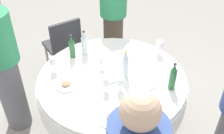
% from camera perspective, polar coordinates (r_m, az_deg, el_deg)
% --- Properties ---
extents(ground_plane, '(10.00, 10.00, 0.00)m').
position_cam_1_polar(ground_plane, '(3.15, 0.00, -12.50)').
color(ground_plane, gray).
extents(dining_table, '(1.46, 1.46, 0.74)m').
position_cam_1_polar(dining_table, '(2.73, 0.00, -4.47)').
color(dining_table, white).
rests_on(dining_table, ground_plane).
extents(bottle_green_right, '(0.06, 0.06, 0.26)m').
position_cam_1_polar(bottle_green_right, '(2.86, -8.38, 4.15)').
color(bottle_green_right, '#2D6B38').
rests_on(bottle_green_right, dining_table).
extents(bottle_clear_north, '(0.07, 0.07, 0.30)m').
position_cam_1_polar(bottle_clear_north, '(2.56, 2.82, 0.49)').
color(bottle_clear_north, silver).
rests_on(bottle_clear_north, dining_table).
extents(bottle_clear_near, '(0.07, 0.07, 0.28)m').
position_cam_1_polar(bottle_clear_near, '(2.89, -5.78, 4.90)').
color(bottle_clear_near, silver).
rests_on(bottle_clear_near, dining_table).
extents(bottle_green_left, '(0.06, 0.06, 0.28)m').
position_cam_1_polar(bottle_green_left, '(2.48, 12.60, -2.07)').
color(bottle_green_left, '#2D6B38').
rests_on(bottle_green_left, dining_table).
extents(wine_glass_left, '(0.06, 0.06, 0.15)m').
position_cam_1_polar(wine_glass_left, '(2.42, -1.29, -3.13)').
color(wine_glass_left, white).
rests_on(wine_glass_left, dining_table).
extents(wine_glass_outer, '(0.07, 0.07, 0.15)m').
position_cam_1_polar(wine_glass_outer, '(2.67, -2.27, 1.43)').
color(wine_glass_outer, white).
rests_on(wine_glass_outer, dining_table).
extents(wine_glass_rear, '(0.07, 0.07, 0.14)m').
position_cam_1_polar(wine_glass_rear, '(2.43, 1.78, -3.03)').
color(wine_glass_rear, white).
rests_on(wine_glass_rear, dining_table).
extents(wine_glass_west, '(0.07, 0.07, 0.16)m').
position_cam_1_polar(wine_glass_west, '(2.92, 9.92, 4.62)').
color(wine_glass_west, white).
rests_on(wine_glass_west, dining_table).
extents(wine_glass_east, '(0.07, 0.07, 0.15)m').
position_cam_1_polar(wine_glass_east, '(2.70, -12.17, 1.20)').
color(wine_glass_east, white).
rests_on(wine_glass_east, dining_table).
extents(plate_east, '(0.21, 0.21, 0.04)m').
position_cam_1_polar(plate_east, '(2.23, -0.14, -10.71)').
color(plate_east, white).
rests_on(plate_east, dining_table).
extents(plate_inner, '(0.21, 0.21, 0.04)m').
position_cam_1_polar(plate_inner, '(2.56, -9.58, -3.66)').
color(plate_inner, white).
rests_on(plate_inner, dining_table).
extents(plate_mid, '(0.22, 0.22, 0.02)m').
position_cam_1_polar(plate_mid, '(3.03, 2.11, 4.11)').
color(plate_mid, white).
rests_on(plate_mid, dining_table).
extents(plate_front, '(0.22, 0.22, 0.02)m').
position_cam_1_polar(plate_front, '(2.57, 6.90, -3.26)').
color(plate_front, white).
rests_on(plate_front, dining_table).
extents(fork_north, '(0.13, 0.15, 0.00)m').
position_cam_1_polar(fork_north, '(2.41, 9.07, -7.15)').
color(fork_north, silver).
rests_on(fork_north, dining_table).
extents(spoon_near, '(0.18, 0.05, 0.00)m').
position_cam_1_polar(spoon_near, '(2.41, -3.83, -6.61)').
color(spoon_near, silver).
rests_on(spoon_near, dining_table).
extents(folded_napkin, '(0.22, 0.22, 0.02)m').
position_cam_1_polar(folded_napkin, '(2.61, -0.53, -2.15)').
color(folded_napkin, white).
rests_on(folded_napkin, dining_table).
extents(person_near, '(0.34, 0.34, 1.60)m').
position_cam_1_polar(person_near, '(3.54, 0.20, 11.14)').
color(person_near, '#4C3F33').
rests_on(person_near, ground_plane).
extents(person_left, '(0.34, 0.34, 1.60)m').
position_cam_1_polar(person_left, '(2.83, -21.80, 0.62)').
color(person_left, slate).
rests_on(person_left, ground_plane).
extents(chair_rear, '(0.56, 0.56, 0.87)m').
position_cam_1_polar(chair_rear, '(3.58, -10.02, 4.84)').
color(chair_rear, '#2D2D33').
rests_on(chair_rear, ground_plane).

